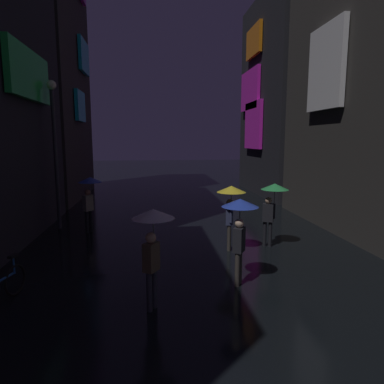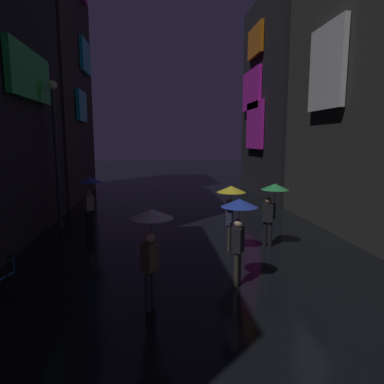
{
  "view_description": "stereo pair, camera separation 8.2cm",
  "coord_description": "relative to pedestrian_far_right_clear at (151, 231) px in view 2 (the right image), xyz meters",
  "views": [
    {
      "loc": [
        -1.32,
        0.41,
        3.54
      ],
      "look_at": [
        0.0,
        11.35,
        1.84
      ],
      "focal_mm": 32.0,
      "sensor_mm": 36.0,
      "label": 1
    },
    {
      "loc": [
        -1.24,
        0.4,
        3.54
      ],
      "look_at": [
        0.0,
        11.35,
        1.84
      ],
      "focal_mm": 32.0,
      "sensor_mm": 36.0,
      "label": 2
    }
  ],
  "objects": [
    {
      "name": "pedestrian_midstreet_left_yellow",
      "position": [
        2.45,
        3.41,
        0.0
      ],
      "size": [
        0.9,
        0.9,
        2.12
      ],
      "color": "#38332D",
      "rests_on": "ground"
    },
    {
      "name": "streetlamp_left_far",
      "position": [
        -3.69,
        7.0,
        1.91
      ],
      "size": [
        0.36,
        0.36,
        5.76
      ],
      "color": "#2D2D33",
      "rests_on": "ground"
    },
    {
      "name": "pedestrian_midstreet_centre_blue",
      "position": [
        -2.35,
        6.36,
        0.0
      ],
      "size": [
        0.9,
        0.9,
        2.12
      ],
      "color": "black",
      "rests_on": "ground"
    },
    {
      "name": "pedestrian_foreground_left_blue",
      "position": [
        2.1,
        0.98,
        0.0
      ],
      "size": [
        0.9,
        0.9,
        2.12
      ],
      "color": "#38332D",
      "rests_on": "ground"
    },
    {
      "name": "building_left_far",
      "position": [
        -6.18,
        14.72,
        9.06
      ],
      "size": [
        4.25,
        8.07,
        21.43
      ],
      "color": "#33302D",
      "rests_on": "ground"
    },
    {
      "name": "building_right_far",
      "position": [
        8.78,
        14.78,
        4.51
      ],
      "size": [
        4.25,
        8.19,
        12.36
      ],
      "color": "black",
      "rests_on": "ground"
    },
    {
      "name": "pedestrian_foreground_right_green",
      "position": [
        3.93,
        3.73,
        0.0
      ],
      "size": [
        0.9,
        0.9,
        2.12
      ],
      "color": "black",
      "rests_on": "ground"
    },
    {
      "name": "pedestrian_far_right_clear",
      "position": [
        0.0,
        0.0,
        0.0
      ],
      "size": [
        0.9,
        0.9,
        2.12
      ],
      "color": "#2D2D38",
      "rests_on": "ground"
    }
  ]
}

